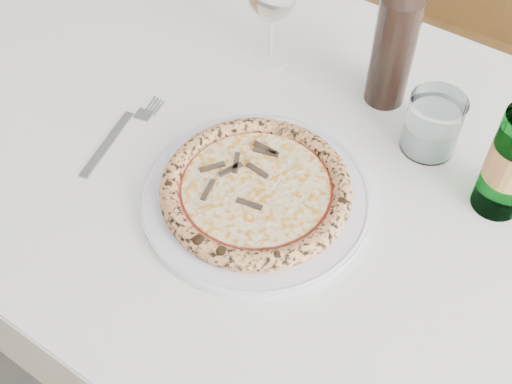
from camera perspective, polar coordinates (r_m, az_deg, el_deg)
dining_table at (r=1.08m, az=3.19°, el=-0.16°), size 1.57×0.97×0.76m
chair_far at (r=1.74m, az=16.01°, el=14.37°), size 0.49×0.49×0.93m
plate at (r=0.96m, az=0.00°, el=-0.42°), size 0.35×0.35×0.02m
pizza at (r=0.95m, az=-0.00°, el=0.24°), size 0.29×0.29×0.03m
fork at (r=1.08m, az=-12.12°, el=4.99°), size 0.06×0.22×0.00m
tumbler at (r=1.05m, az=15.38°, el=5.58°), size 0.09×0.09×0.10m
wine_bottle at (r=1.07m, az=12.27°, el=13.02°), size 0.07×0.07×0.28m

